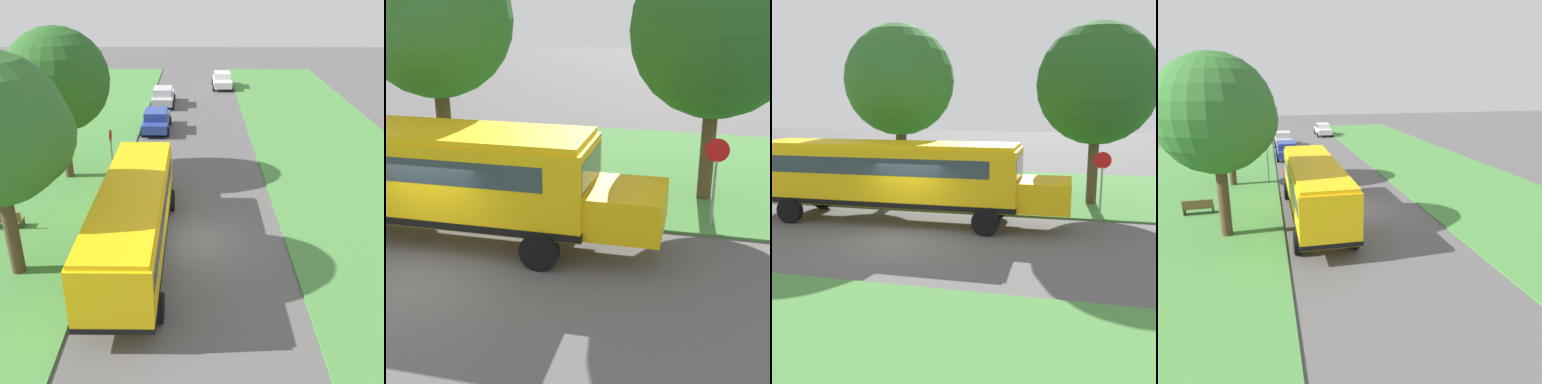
% 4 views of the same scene
% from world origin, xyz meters
% --- Properties ---
extents(ground_plane, '(120.00, 120.00, 0.00)m').
position_xyz_m(ground_plane, '(0.00, 0.00, 0.00)').
color(ground_plane, '#565454').
extents(grass_verge, '(12.00, 80.00, 0.08)m').
position_xyz_m(grass_verge, '(-10.00, 0.00, 0.04)').
color(grass_verge, '#47843D').
rests_on(grass_verge, ground).
extents(grass_far_side, '(10.00, 80.00, 0.07)m').
position_xyz_m(grass_far_side, '(9.00, 0.00, 0.04)').
color(grass_far_side, '#47843D').
rests_on(grass_far_side, ground).
extents(school_bus, '(2.85, 12.42, 3.16)m').
position_xyz_m(school_bus, '(-2.30, -1.05, 1.92)').
color(school_bus, yellow).
rests_on(school_bus, ground).
extents(car_blue_nearest, '(2.02, 4.40, 1.56)m').
position_xyz_m(car_blue_nearest, '(-2.80, 15.51, 0.88)').
color(car_blue_nearest, '#283D93').
rests_on(car_blue_nearest, ground).
extents(car_silver_middle, '(2.02, 4.40, 1.56)m').
position_xyz_m(car_silver_middle, '(-2.80, 22.89, 0.88)').
color(car_silver_middle, '#B7B7BC').
rests_on(car_silver_middle, ground).
extents(car_white_furthest, '(2.02, 4.40, 1.56)m').
position_xyz_m(car_white_furthest, '(2.80, 29.95, 0.88)').
color(car_white_furthest, silver).
rests_on(car_white_furthest, ground).
extents(oak_tree_beside_bus, '(5.32, 5.23, 8.36)m').
position_xyz_m(oak_tree_beside_bus, '(-6.45, -2.29, 5.64)').
color(oak_tree_beside_bus, '#4C3826').
rests_on(oak_tree_beside_bus, ground).
extents(oak_tree_roadside_mid, '(5.38, 5.38, 8.19)m').
position_xyz_m(oak_tree_roadside_mid, '(-6.94, 6.87, 5.40)').
color(oak_tree_roadside_mid, '#4C3826').
rests_on(oak_tree_roadside_mid, ground).
extents(stop_sign, '(0.08, 0.68, 2.74)m').
position_xyz_m(stop_sign, '(-4.60, 7.03, 1.74)').
color(stop_sign, gray).
rests_on(stop_sign, ground).
extents(park_bench, '(1.62, 0.56, 0.92)m').
position_xyz_m(park_bench, '(-8.44, 0.89, 0.47)').
color(park_bench, brown).
rests_on(park_bench, ground).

